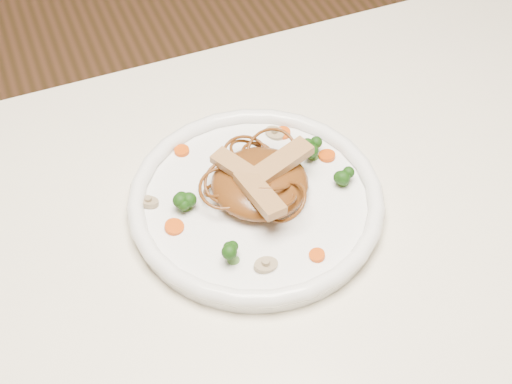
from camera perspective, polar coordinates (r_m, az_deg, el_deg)
name	(u,v)px	position (r m, az deg, el deg)	size (l,w,h in m)	color
table	(263,323)	(0.87, 0.60, -10.39)	(1.20, 0.80, 0.75)	beige
plate	(256,204)	(0.84, 0.00, -1.00)	(0.29, 0.29, 0.02)	white
noodle_mound	(260,183)	(0.83, 0.31, 0.72)	(0.11, 0.11, 0.04)	#613012
chicken_a	(282,161)	(0.82, 2.10, 2.45)	(0.08, 0.03, 0.01)	tan
chicken_b	(238,168)	(0.82, -1.42, 1.88)	(0.07, 0.02, 0.01)	tan
chicken_c	(260,193)	(0.79, 0.29, -0.11)	(0.08, 0.02, 0.01)	tan
broccoli_0	(314,148)	(0.87, 4.63, 3.51)	(0.03, 0.03, 0.03)	#18470E
broccoli_1	(185,199)	(0.82, -5.67, -0.56)	(0.03, 0.03, 0.03)	#18470E
broccoli_2	(233,251)	(0.77, -1.83, -4.70)	(0.03, 0.03, 0.03)	#18470E
broccoli_3	(344,175)	(0.85, 7.02, 1.36)	(0.02, 0.02, 0.03)	#18470E
carrot_0	(283,133)	(0.91, 2.13, 4.70)	(0.02, 0.02, 0.01)	#E65708
carrot_1	(174,227)	(0.81, -6.51, -2.77)	(0.02, 0.02, 0.01)	#E65708
carrot_2	(327,156)	(0.88, 5.66, 2.89)	(0.02, 0.02, 0.01)	#E65708
carrot_3	(182,151)	(0.89, -5.92, 3.28)	(0.02, 0.02, 0.01)	#E65708
carrot_4	(317,255)	(0.78, 4.87, -5.03)	(0.02, 0.02, 0.01)	#E65708
mushroom_0	(266,265)	(0.77, 0.78, -5.83)	(0.03, 0.03, 0.01)	tan
mushroom_1	(305,148)	(0.89, 3.89, 3.51)	(0.03, 0.03, 0.01)	tan
mushroom_2	(149,202)	(0.84, -8.52, -0.79)	(0.02, 0.02, 0.01)	tan
mushroom_3	(275,133)	(0.91, 1.51, 4.68)	(0.03, 0.03, 0.01)	tan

